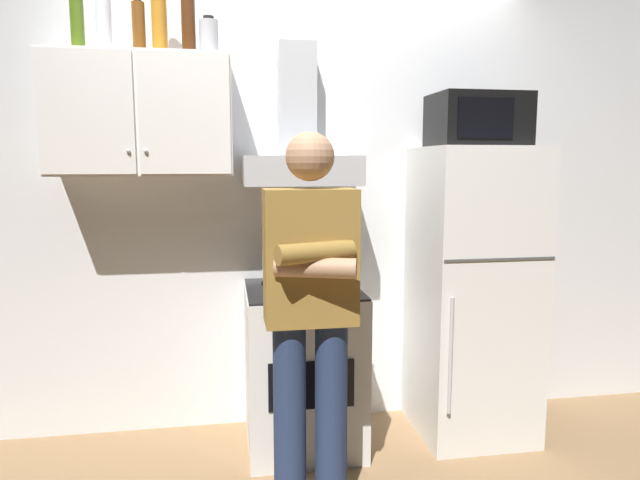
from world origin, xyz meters
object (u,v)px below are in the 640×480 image
at_px(cooking_pot, 331,280).
at_px(bottle_beer_brown, 139,28).
at_px(bottle_canister_steel, 209,37).
at_px(bottle_olive_oil, 77,22).
at_px(bottle_vodka_clear, 104,21).
at_px(bottle_liquor_amber, 159,25).
at_px(range_hood, 299,147).
at_px(microwave, 477,120).
at_px(refrigerator, 472,293).
at_px(person_standing, 311,311).
at_px(bottle_rum_dark, 188,24).
at_px(stove_oven, 303,366).
at_px(upper_cabinet, 141,116).

bearing_deg(cooking_pot, bottle_beer_brown, 164.07).
bearing_deg(bottle_canister_steel, bottle_olive_oil, -178.13).
xyz_separation_m(bottle_vodka_clear, bottle_liquor_amber, (0.26, 0.04, -0.00)).
distance_m(range_hood, bottle_liquor_amber, 0.92).
bearing_deg(microwave, refrigerator, -89.10).
bearing_deg(bottle_beer_brown, cooking_pot, -15.93).
xyz_separation_m(person_standing, bottle_rum_dark, (-0.50, 0.73, 1.30)).
bearing_deg(bottle_olive_oil, bottle_rum_dark, 3.31).
distance_m(stove_oven, refrigerator, 1.02).
height_order(stove_oven, bottle_olive_oil, bottle_olive_oil).
height_order(person_standing, bottle_vodka_clear, bottle_vodka_clear).
distance_m(range_hood, bottle_rum_dark, 0.82).
distance_m(bottle_olive_oil, bottle_rum_dark, 0.52).
xyz_separation_m(bottle_vodka_clear, bottle_rum_dark, (0.40, 0.01, -0.00)).
height_order(upper_cabinet, cooking_pot, upper_cabinet).
height_order(microwave, cooking_pot, microwave).
bearing_deg(bottle_olive_oil, refrigerator, -2.63).
bearing_deg(bottle_liquor_amber, range_hood, -2.20).
bearing_deg(cooking_pot, upper_cabinet, 165.27).
distance_m(range_hood, bottle_vodka_clear, 1.13).
bearing_deg(bottle_olive_oil, cooking_pot, -10.04).
distance_m(stove_oven, cooking_pot, 0.52).
distance_m(microwave, bottle_olive_oil, 2.07).
relative_size(range_hood, cooking_pot, 2.55).
height_order(bottle_beer_brown, bottle_rum_dark, bottle_rum_dark).
xyz_separation_m(microwave, bottle_liquor_amber, (-1.65, 0.13, 0.46)).
distance_m(range_hood, bottle_beer_brown, 0.99).
distance_m(cooking_pot, bottle_rum_dark, 1.47).
distance_m(stove_oven, bottle_rum_dark, 1.86).
bearing_deg(cooking_pot, bottle_vodka_clear, 167.70).
relative_size(microwave, bottle_canister_steel, 2.52).
distance_m(cooking_pot, bottle_canister_steel, 1.37).
distance_m(refrigerator, bottle_canister_steel, 1.94).
relative_size(refrigerator, bottle_vodka_clear, 5.09).
bearing_deg(bottle_olive_oil, upper_cabinet, 6.61).
height_order(upper_cabinet, microwave, upper_cabinet).
bearing_deg(microwave, stove_oven, -178.85).
relative_size(range_hood, bottle_canister_steel, 3.94).
relative_size(bottle_vodka_clear, bottle_rum_dark, 1.01).
height_order(refrigerator, microwave, microwave).
height_order(refrigerator, bottle_canister_steel, bottle_canister_steel).
distance_m(bottle_liquor_amber, bottle_canister_steel, 0.25).
relative_size(refrigerator, bottle_olive_oil, 5.76).
bearing_deg(stove_oven, refrigerator, 0.04).
xyz_separation_m(cooking_pot, bottle_beer_brown, (-0.93, 0.26, 1.25)).
height_order(range_hood, bottle_beer_brown, bottle_beer_brown).
xyz_separation_m(bottle_olive_oil, bottle_liquor_amber, (0.38, 0.06, 0.02)).
bearing_deg(person_standing, cooking_pot, 69.70).
distance_m(upper_cabinet, microwave, 1.75).
bearing_deg(microwave, bottle_beer_brown, 175.87).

